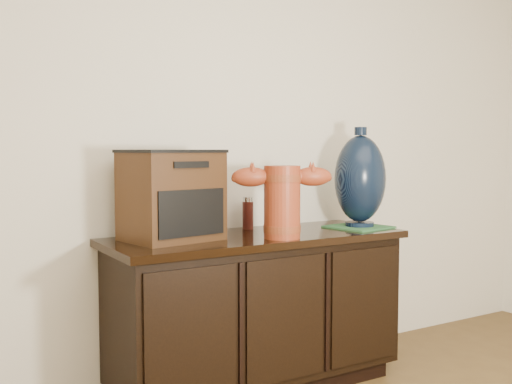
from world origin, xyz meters
TOP-DOWN VIEW (x-y plane):
  - sideboard at (0.00, 2.23)m, footprint 1.46×0.56m
  - terracotta_vessel at (0.04, 2.06)m, footprint 0.47×0.25m
  - tv_radio at (-0.42, 2.28)m, footprint 0.46×0.39m
  - green_mat at (0.59, 2.17)m, footprint 0.32×0.32m
  - lamp_base at (0.60, 2.17)m, footprint 0.31×0.31m
  - spray_can at (0.07, 2.42)m, footprint 0.06×0.06m

SIDE VIEW (x-z plane):
  - sideboard at x=0.00m, z-range 0.01..0.76m
  - green_mat at x=0.59m, z-range 0.76..0.76m
  - spray_can at x=0.07m, z-range 0.75..0.92m
  - terracotta_vessel at x=0.04m, z-range 0.78..1.11m
  - tv_radio at x=-0.42m, z-range 0.75..1.16m
  - lamp_base at x=0.60m, z-range 0.75..1.27m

